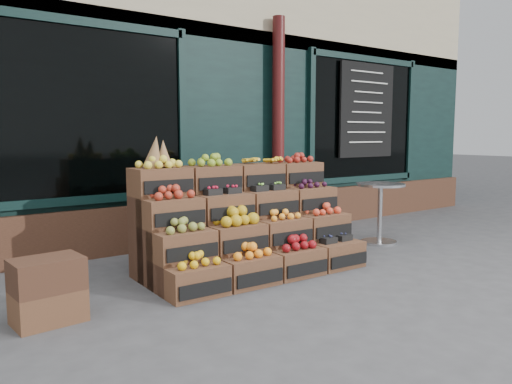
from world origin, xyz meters
TOP-DOWN VIEW (x-y plane):
  - ground at (0.00, 0.00)m, footprint 60.00×60.00m
  - shop_facade at (0.00, 5.11)m, footprint 12.00×6.24m
  - crate_display at (-0.39, 0.64)m, footprint 2.40×1.22m
  - spare_crates at (-2.56, 0.28)m, footprint 0.55×0.41m
  - bistro_table at (1.88, 0.66)m, footprint 0.66×0.66m
  - shopkeeper at (-1.66, 2.60)m, footprint 0.86×0.68m

SIDE VIEW (x-z plane):
  - ground at x=0.00m, z-range 0.00..0.00m
  - spare_crates at x=-2.56m, z-range 0.00..0.53m
  - crate_display at x=-0.39m, z-range -0.28..1.20m
  - bistro_table at x=1.88m, z-range 0.10..0.93m
  - shopkeeper at x=-1.66m, z-range 0.00..2.07m
  - shop_facade at x=0.00m, z-range 0.00..4.80m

